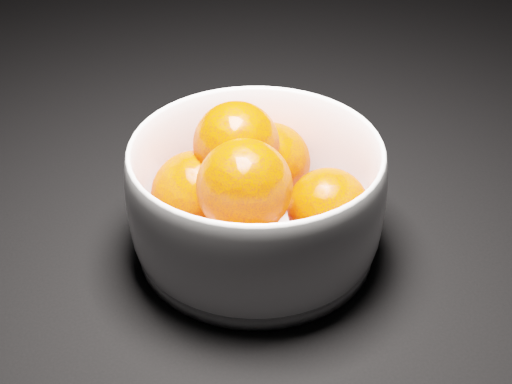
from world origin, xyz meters
name	(u,v)px	position (x,y,z in m)	size (l,w,h in m)	color
ground	(218,96)	(0.00, 0.00, 0.00)	(3.00, 3.00, 0.00)	black
bowl	(256,197)	(-0.04, -0.25, 0.05)	(0.19, 0.19, 0.09)	white
orange_pile	(250,188)	(-0.05, -0.25, 0.06)	(0.16, 0.16, 0.11)	#F33200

